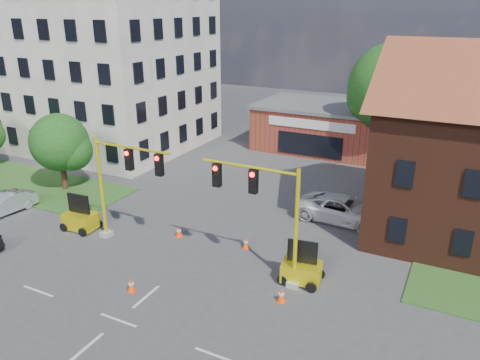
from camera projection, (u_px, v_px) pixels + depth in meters
The scene contains 16 objects.
ground at pixel (118, 320), 20.73m from camera, with size 120.00×120.00×0.00m, color #3F3E41.
grass_verge_nw at pixel (6, 179), 37.48m from camera, with size 22.00×6.00×0.08m, color #2C5720.
office_block at pixel (97, 37), 43.83m from camera, with size 18.40×15.40×20.60m.
brick_shop at pixel (324, 126), 45.05m from camera, with size 12.40×8.40×4.30m.
tree_large at pixel (398, 91), 38.21m from camera, with size 7.69×7.33×10.43m.
tree_nw_front at pixel (63, 145), 34.12m from camera, with size 4.44×4.23×5.83m.
signal_mast_west at pixel (122, 180), 26.20m from camera, with size 5.30×0.60×6.20m.
signal_mast_east at pixel (265, 208), 22.54m from camera, with size 5.30×0.60×6.20m.
trailer_west at pixel (81, 219), 28.89m from camera, with size 2.05×1.44×2.24m.
trailer_east at pixel (302, 270), 23.39m from camera, with size 2.09×1.55×2.20m.
cone_a at pixel (131, 285), 22.71m from camera, with size 0.40×0.40×0.70m.
cone_b at pixel (179, 232), 28.07m from camera, with size 0.40×0.40×0.70m.
cone_c at pixel (281, 296), 21.91m from camera, with size 0.40×0.40×0.70m.
cone_d at pixel (246, 243), 26.71m from camera, with size 0.40×0.40×0.70m.
pickup_white at pixel (343, 209), 29.92m from camera, with size 2.75×5.97×1.66m, color white.
sedan_silver_front at pixel (4, 204), 31.13m from camera, with size 1.46×4.19×1.38m, color #B8BCC1.
Camera 1 is at (12.55, -12.96, 13.12)m, focal length 35.00 mm.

